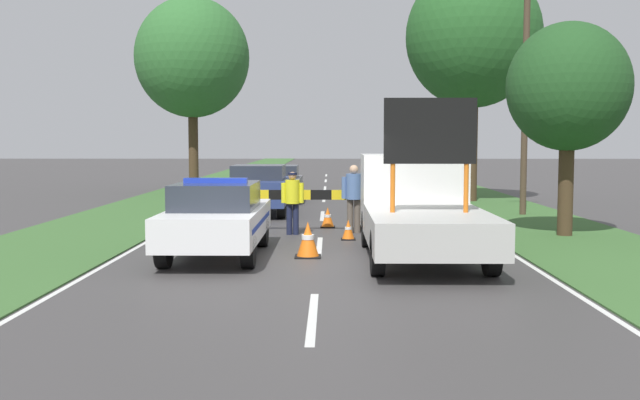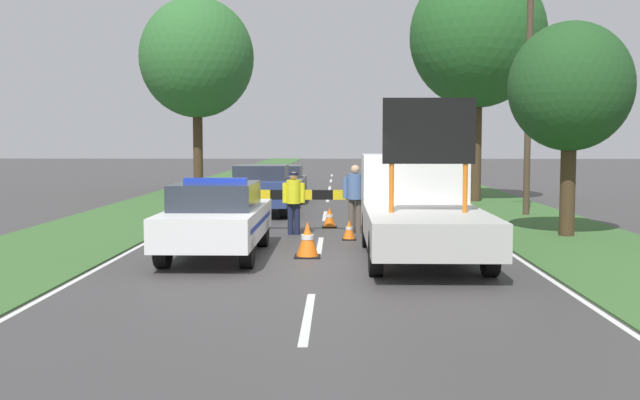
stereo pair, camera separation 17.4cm
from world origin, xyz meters
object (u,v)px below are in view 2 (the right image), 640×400
at_px(pedestrian_civilian, 355,193).
at_px(queued_car_hatch_blue, 262,188).
at_px(police_officer, 294,197).
at_px(traffic_cone_near_truck, 232,219).
at_px(queued_car_suv_grey, 280,182).
at_px(roadside_tree_mid_left, 197,58).
at_px(roadside_tree_near_right, 478,37).
at_px(utility_pole, 529,88).
at_px(traffic_cone_lane_edge, 349,230).
at_px(police_car, 217,218).
at_px(traffic_cone_near_police, 307,240).
at_px(road_barrier, 312,197).
at_px(traffic_cone_behind_barrier, 390,222).
at_px(roadside_tree_near_left, 570,88).
at_px(traffic_cone_centre_front, 329,217).
at_px(work_truck, 419,208).

distance_m(pedestrian_civilian, queued_car_hatch_blue, 5.58).
xyz_separation_m(police_officer, traffic_cone_near_truck, (-1.67, 0.68, -0.62)).
xyz_separation_m(queued_car_suv_grey, roadside_tree_mid_left, (-4.07, 4.78, 5.30)).
bearing_deg(roadside_tree_near_right, utility_pole, -83.01).
distance_m(traffic_cone_lane_edge, roadside_tree_mid_left, 18.29).
xyz_separation_m(roadside_tree_mid_left, utility_pole, (12.27, -10.17, -2.04)).
distance_m(traffic_cone_lane_edge, queued_car_suv_grey, 11.55).
height_order(police_car, utility_pole, utility_pole).
xyz_separation_m(traffic_cone_near_police, roadside_tree_near_right, (5.91, 13.81, 5.92)).
distance_m(road_barrier, utility_pole, 8.44).
relative_size(traffic_cone_near_police, queued_car_suv_grey, 0.18).
xyz_separation_m(police_car, utility_pole, (8.41, 8.45, 3.21)).
bearing_deg(utility_pole, queued_car_hatch_blue, 178.53).
bearing_deg(pedestrian_civilian, traffic_cone_near_truck, -158.85).
relative_size(pedestrian_civilian, queued_car_hatch_blue, 0.43).
distance_m(police_car, traffic_cone_lane_edge, 3.81).
relative_size(police_officer, queued_car_hatch_blue, 0.39).
height_order(traffic_cone_near_police, traffic_cone_near_truck, traffic_cone_near_police).
bearing_deg(queued_car_hatch_blue, traffic_cone_near_police, 101.71).
xyz_separation_m(traffic_cone_behind_barrier, queued_car_hatch_blue, (-3.78, 4.62, 0.55)).
height_order(traffic_cone_near_police, traffic_cone_behind_barrier, traffic_cone_near_police).
height_order(police_car, roadside_tree_near_right, roadside_tree_near_right).
bearing_deg(roadside_tree_near_left, traffic_cone_behind_barrier, 169.83).
distance_m(traffic_cone_near_police, traffic_cone_centre_front, 5.21).
bearing_deg(roadside_tree_near_right, traffic_cone_behind_barrier, -112.16).
relative_size(queued_car_suv_grey, roadside_tree_near_left, 0.75).
bearing_deg(traffic_cone_behind_barrier, road_barrier, 175.07).
bearing_deg(roadside_tree_near_left, traffic_cone_lane_edge, -172.60).
bearing_deg(traffic_cone_lane_edge, traffic_cone_centre_front, 101.17).
bearing_deg(road_barrier, police_car, -108.53).
bearing_deg(road_barrier, traffic_cone_behind_barrier, -0.28).
relative_size(road_barrier, traffic_cone_lane_edge, 6.78).
bearing_deg(queued_car_suv_grey, traffic_cone_lane_edge, 102.71).
distance_m(police_car, road_barrier, 4.59).
relative_size(traffic_cone_near_police, traffic_cone_centre_front, 1.32).
xyz_separation_m(police_officer, queued_car_hatch_blue, (-1.33, 5.13, -0.11)).
height_order(traffic_cone_behind_barrier, roadside_tree_near_left, roadside_tree_near_left).
xyz_separation_m(road_barrier, roadside_tree_mid_left, (-5.67, 14.40, 5.14)).
bearing_deg(traffic_cone_near_truck, queued_car_suv_grey, 86.96).
height_order(traffic_cone_near_police, roadside_tree_near_left, roadside_tree_near_left).
relative_size(queued_car_hatch_blue, roadside_tree_near_right, 0.45).
height_order(police_officer, traffic_cone_near_truck, police_officer).
distance_m(roadside_tree_near_left, utility_pole, 5.20).
relative_size(pedestrian_civilian, utility_pole, 0.22).
bearing_deg(utility_pole, roadside_tree_mid_left, 140.36).
relative_size(road_barrier, queued_car_suv_grey, 0.83).
bearing_deg(police_car, queued_car_hatch_blue, 86.42).
height_order(traffic_cone_centre_front, queued_car_suv_grey, queued_car_suv_grey).
relative_size(work_truck, traffic_cone_centre_front, 10.07).
height_order(traffic_cone_near_police, traffic_cone_lane_edge, traffic_cone_near_police).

